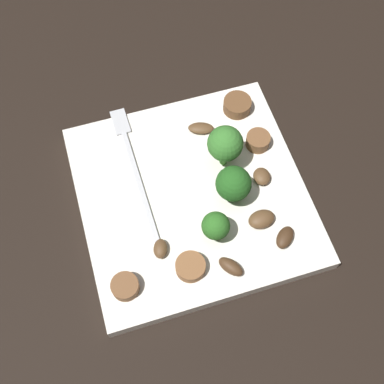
# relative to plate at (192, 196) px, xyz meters

# --- Properties ---
(ground_plane) EXTENTS (1.40, 1.40, 0.00)m
(ground_plane) POSITION_rel_plate_xyz_m (0.00, 0.00, -0.01)
(ground_plane) COLOR black
(plate) EXTENTS (0.25, 0.25, 0.02)m
(plate) POSITION_rel_plate_xyz_m (0.00, 0.00, 0.00)
(plate) COLOR white
(plate) RESTS_ON ground_plane
(fork) EXTENTS (0.18, 0.02, 0.00)m
(fork) POSITION_rel_plate_xyz_m (0.06, 0.05, 0.01)
(fork) COLOR silver
(fork) RESTS_ON plate
(broccoli_floret_0) EXTENTS (0.04, 0.04, 0.06)m
(broccoli_floret_0) POSITION_rel_plate_xyz_m (0.03, -0.05, 0.05)
(broccoli_floret_0) COLOR #408630
(broccoli_floret_0) RESTS_ON plate
(broccoli_floret_1) EXTENTS (0.04, 0.04, 0.05)m
(broccoli_floret_1) POSITION_rel_plate_xyz_m (-0.02, -0.04, 0.04)
(broccoli_floret_1) COLOR #296420
(broccoli_floret_1) RESTS_ON plate
(broccoli_floret_2) EXTENTS (0.03, 0.03, 0.04)m
(broccoli_floret_2) POSITION_rel_plate_xyz_m (-0.06, -0.01, 0.03)
(broccoli_floret_2) COLOR #347525
(broccoli_floret_2) RESTS_ON plate
(sausage_slice_0) EXTENTS (0.04, 0.04, 0.02)m
(sausage_slice_0) POSITION_rel_plate_xyz_m (0.09, -0.08, 0.02)
(sausage_slice_0) COLOR brown
(sausage_slice_0) RESTS_ON plate
(sausage_slice_1) EXTENTS (0.04, 0.04, 0.02)m
(sausage_slice_1) POSITION_rel_plate_xyz_m (0.04, -0.09, 0.02)
(sausage_slice_1) COLOR brown
(sausage_slice_1) RESTS_ON plate
(sausage_slice_2) EXTENTS (0.03, 0.03, 0.01)m
(sausage_slice_2) POSITION_rel_plate_xyz_m (-0.08, 0.03, 0.02)
(sausage_slice_2) COLOR brown
(sausage_slice_2) RESTS_ON plate
(sausage_slice_3) EXTENTS (0.04, 0.04, 0.01)m
(sausage_slice_3) POSITION_rel_plate_xyz_m (-0.08, 0.10, 0.02)
(sausage_slice_3) COLOR brown
(sausage_slice_3) RESTS_ON plate
(mushroom_0) EXTENTS (0.03, 0.03, 0.01)m
(mushroom_0) POSITION_rel_plate_xyz_m (-0.08, -0.08, 0.01)
(mushroom_0) COLOR #422B19
(mushroom_0) RESTS_ON plate
(mushroom_1) EXTENTS (0.02, 0.03, 0.01)m
(mushroom_1) POSITION_rel_plate_xyz_m (0.08, -0.03, 0.01)
(mushroom_1) COLOR brown
(mushroom_1) RESTS_ON plate
(mushroom_2) EXTENTS (0.02, 0.02, 0.01)m
(mushroom_2) POSITION_rel_plate_xyz_m (-0.01, -0.08, 0.01)
(mushroom_2) COLOR brown
(mushroom_2) RESTS_ON plate
(mushroom_3) EXTENTS (0.02, 0.02, 0.01)m
(mushroom_3) POSITION_rel_plate_xyz_m (-0.06, 0.05, 0.01)
(mushroom_3) COLOR brown
(mushroom_3) RESTS_ON plate
(mushroom_4) EXTENTS (0.03, 0.03, 0.01)m
(mushroom_4) POSITION_rel_plate_xyz_m (-0.10, -0.01, 0.02)
(mushroom_4) COLOR #4C331E
(mushroom_4) RESTS_ON plate
(mushroom_5) EXTENTS (0.02, 0.03, 0.01)m
(mushroom_5) POSITION_rel_plate_xyz_m (-0.06, -0.06, 0.02)
(mushroom_5) COLOR brown
(mushroom_5) RESTS_ON plate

